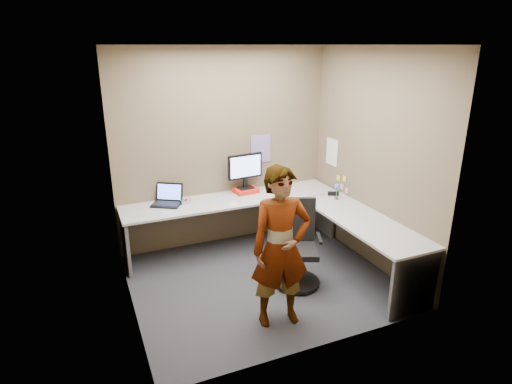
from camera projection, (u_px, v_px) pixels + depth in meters
name	position (u px, v px, depth m)	size (l,w,h in m)	color
ground	(261.00, 280.00, 5.17)	(3.00, 3.00, 0.00)	#27272C
wall_back	(224.00, 149.00, 5.86)	(3.00, 3.00, 0.00)	brown
wall_right	(373.00, 160.00, 5.28)	(2.70, 2.70, 0.00)	brown
wall_left	(122.00, 191.00, 4.17)	(2.70, 2.70, 0.00)	brown
ceiling	(263.00, 45.00, 4.28)	(3.00, 3.00, 0.00)	white
desk	(281.00, 219.00, 5.47)	(2.98, 2.58, 0.73)	#B6B6B6
paper_ream	(246.00, 190.00, 6.00)	(0.32, 0.24, 0.06)	red
monitor	(245.00, 168.00, 5.91)	(0.51, 0.17, 0.49)	black
laptop	(168.00, 199.00, 5.57)	(0.47, 0.45, 0.26)	black
trackball_mouse	(186.00, 202.00, 5.59)	(0.12, 0.08, 0.07)	#B7B7BC
origami	(234.00, 202.00, 5.55)	(0.10, 0.10, 0.06)	white
stapler	(333.00, 194.00, 5.89)	(0.15, 0.04, 0.06)	black
flower	(337.00, 189.00, 5.70)	(0.07, 0.07, 0.22)	brown
calendar_purple	(261.00, 149.00, 6.07)	(0.30, 0.01, 0.40)	#846BB7
calendar_white	(332.00, 152.00, 6.09)	(0.01, 0.28, 0.38)	white
sticky_note_a	(345.00, 179.00, 5.89)	(0.01, 0.07, 0.07)	#F2E059
sticky_note_b	(342.00, 187.00, 5.97)	(0.01, 0.07, 0.07)	pink
sticky_note_c	(347.00, 191.00, 5.88)	(0.01, 0.07, 0.07)	pink
sticky_note_d	(338.00, 178.00, 6.03)	(0.01, 0.07, 0.07)	#F2E059
office_chair	(297.00, 251.00, 5.01)	(0.58, 0.58, 1.00)	black
person	(281.00, 248.00, 4.17)	(0.60, 0.39, 1.65)	#999399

